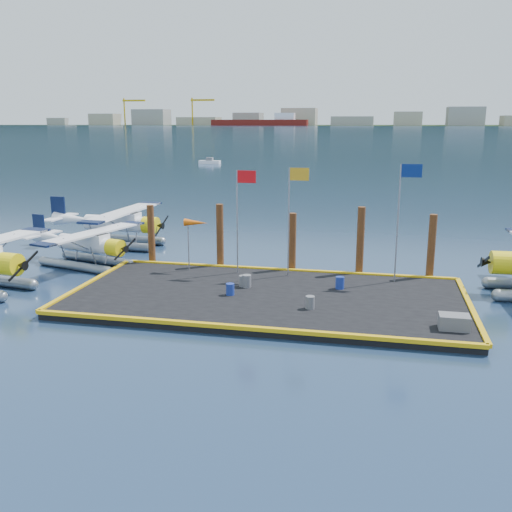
# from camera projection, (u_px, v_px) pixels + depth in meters

# --- Properties ---
(ground) EXTENTS (4000.00, 4000.00, 0.00)m
(ground) POSITION_uv_depth(u_px,v_px,m) (267.00, 301.00, 29.55)
(ground) COLOR #1A2A4E
(ground) RESTS_ON ground
(dock) EXTENTS (20.00, 10.00, 0.40)m
(dock) POSITION_uv_depth(u_px,v_px,m) (267.00, 298.00, 29.51)
(dock) COLOR black
(dock) RESTS_ON ground
(dock_bumpers) EXTENTS (20.25, 10.25, 0.18)m
(dock_bumpers) POSITION_uv_depth(u_px,v_px,m) (267.00, 292.00, 29.44)
(dock_bumpers) COLOR gold
(dock_bumpers) RESTS_ON dock
(far_backdrop) EXTENTS (3050.00, 2050.00, 810.00)m
(far_backdrop) POSITION_uv_depth(u_px,v_px,m) (465.00, 119.00, 1630.22)
(far_backdrop) COLOR black
(far_backdrop) RESTS_ON ground
(seaplane_b) EXTENTS (8.05, 8.66, 3.08)m
(seaplane_b) POSITION_uv_depth(u_px,v_px,m) (89.00, 247.00, 36.14)
(seaplane_b) COLOR gray
(seaplane_b) RESTS_ON ground
(seaplane_c) EXTENTS (9.09, 10.02, 3.56)m
(seaplane_c) POSITION_uv_depth(u_px,v_px,m) (119.00, 226.00, 42.00)
(seaplane_c) COLOR gray
(seaplane_c) RESTS_ON ground
(drum_0) EXTENTS (0.43, 0.43, 0.60)m
(drum_0) POSITION_uv_depth(u_px,v_px,m) (243.00, 281.00, 30.77)
(drum_0) COLOR #5A5B5F
(drum_0) RESTS_ON dock
(drum_1) EXTENTS (0.44, 0.44, 0.62)m
(drum_1) POSITION_uv_depth(u_px,v_px,m) (310.00, 302.00, 27.14)
(drum_1) COLOR #5A5B5F
(drum_1) RESTS_ON dock
(drum_3) EXTENTS (0.43, 0.43, 0.60)m
(drum_3) POSITION_uv_depth(u_px,v_px,m) (230.00, 289.00, 29.27)
(drum_3) COLOR navy
(drum_3) RESTS_ON dock
(drum_4) EXTENTS (0.46, 0.46, 0.65)m
(drum_4) POSITION_uv_depth(u_px,v_px,m) (340.00, 283.00, 30.35)
(drum_4) COLOR navy
(drum_4) RESTS_ON dock
(drum_5) EXTENTS (0.48, 0.48, 0.68)m
(drum_5) POSITION_uv_depth(u_px,v_px,m) (247.00, 281.00, 30.62)
(drum_5) COLOR #5A5B5F
(drum_5) RESTS_ON dock
(crate) EXTENTS (1.28, 0.85, 0.64)m
(crate) POSITION_uv_depth(u_px,v_px,m) (454.00, 322.00, 24.49)
(crate) COLOR #5A5B5F
(crate) RESTS_ON dock
(flagpole_red) EXTENTS (1.14, 0.08, 6.00)m
(flagpole_red) POSITION_uv_depth(u_px,v_px,m) (241.00, 206.00, 32.61)
(flagpole_red) COLOR gray
(flagpole_red) RESTS_ON dock
(flagpole_yellow) EXTENTS (1.14, 0.08, 6.20)m
(flagpole_yellow) POSITION_uv_depth(u_px,v_px,m) (292.00, 205.00, 31.97)
(flagpole_yellow) COLOR gray
(flagpole_yellow) RESTS_ON dock
(flagpole_blue) EXTENTS (1.14, 0.08, 6.50)m
(flagpole_blue) POSITION_uv_depth(u_px,v_px,m) (403.00, 205.00, 30.71)
(flagpole_blue) COLOR gray
(flagpole_blue) RESTS_ON dock
(windsock) EXTENTS (1.40, 0.44, 3.12)m
(windsock) POSITION_uv_depth(u_px,v_px,m) (196.00, 224.00, 33.44)
(windsock) COLOR gray
(windsock) RESTS_ON dock
(piling_0) EXTENTS (0.44, 0.44, 4.00)m
(piling_0) POSITION_uv_depth(u_px,v_px,m) (151.00, 237.00, 35.96)
(piling_0) COLOR #412612
(piling_0) RESTS_ON ground
(piling_1) EXTENTS (0.44, 0.44, 4.20)m
(piling_1) POSITION_uv_depth(u_px,v_px,m) (220.00, 238.00, 35.01)
(piling_1) COLOR #412612
(piling_1) RESTS_ON ground
(piling_2) EXTENTS (0.44, 0.44, 3.80)m
(piling_2) POSITION_uv_depth(u_px,v_px,m) (292.00, 244.00, 34.14)
(piling_2) COLOR #412612
(piling_2) RESTS_ON ground
(piling_3) EXTENTS (0.44, 0.44, 4.30)m
(piling_3) POSITION_uv_depth(u_px,v_px,m) (360.00, 243.00, 33.27)
(piling_3) COLOR #412612
(piling_3) RESTS_ON ground
(piling_4) EXTENTS (0.44, 0.44, 4.00)m
(piling_4) POSITION_uv_depth(u_px,v_px,m) (431.00, 249.00, 32.49)
(piling_4) COLOR #412612
(piling_4) RESTS_ON ground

